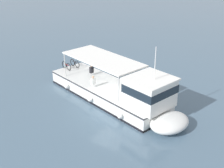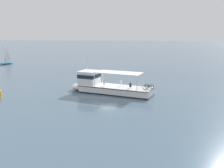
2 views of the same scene
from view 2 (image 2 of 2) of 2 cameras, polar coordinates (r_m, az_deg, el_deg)
ground_plane at (r=39.04m, az=-0.79°, el=-1.59°), size 400.00×400.00×0.00m
ferry_main at (r=37.87m, az=-1.41°, el=-0.44°), size 6.90×13.04×5.32m
sailboat_far_left at (r=76.32m, az=-22.59°, el=4.53°), size 4.96×3.23×5.40m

